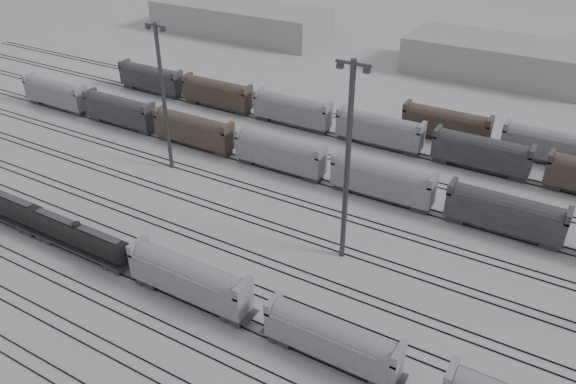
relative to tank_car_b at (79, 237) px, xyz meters
The scene contains 11 objects.
ground 19.39m from the tank_car_b, ahead, with size 900.00×900.00×0.00m, color #B0B0B5.
tracks 25.43m from the tank_car_b, 40.68° to the left, with size 220.00×71.50×0.16m.
tank_car_b is the anchor object (origin of this frame).
hopper_car_a 17.35m from the tank_car_b, ahead, with size 15.01×2.98×5.37m.
hopper_car_b 34.68m from the tank_car_b, ahead, with size 13.79×2.74×4.93m.
light_mast_b 25.68m from the tank_car_b, 102.87° to the left, with size 3.66×0.59×22.88m.
light_mast_c 34.14m from the tank_car_b, 29.43° to the left, with size 3.99×0.64×24.95m.
bg_string_near 41.24m from the tank_car_b, 48.74° to the left, with size 151.00×3.00×5.60m.
bg_string_mid 59.94m from the tank_car_b, 51.64° to the left, with size 151.00×3.00×5.60m.
warehouse_left 102.48m from the tank_car_b, 113.46° to the left, with size 50.00×18.00×8.00m, color gray.
warehouse_mid 98.44m from the tank_car_b, 72.74° to the left, with size 40.00×18.00×8.00m, color gray.
Camera 1 is at (31.46, -34.68, 42.43)m, focal length 35.00 mm.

